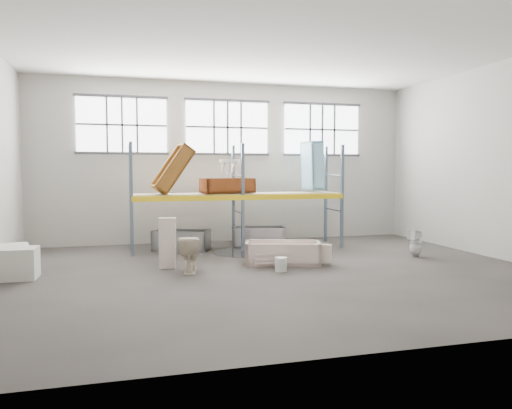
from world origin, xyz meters
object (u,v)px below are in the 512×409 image
object	(u,v)px
bathtub_beige	(283,253)
blue_tub_upright	(312,166)
steel_tub_right	(259,236)
steel_tub_left	(181,240)
toilet_white	(416,243)
rust_tub_flat	(227,186)
toilet_beige	(190,254)
cistern_tall	(167,243)
bucket	(281,264)
carton_near	(18,263)

from	to	relation	value
bathtub_beige	blue_tub_upright	xyz separation A→B (m)	(1.88, 2.86, 2.13)
bathtub_beige	steel_tub_right	size ratio (longest dim) A/B	1.17
steel_tub_left	steel_tub_right	world-z (taller)	steel_tub_left
bathtub_beige	toilet_white	bearing A→B (deg)	16.58
bathtub_beige	steel_tub_left	xyz separation A→B (m)	(-2.13, 2.66, 0.02)
rust_tub_flat	blue_tub_upright	bearing A→B (deg)	7.11
toilet_beige	cistern_tall	bearing A→B (deg)	-41.55
cistern_tall	blue_tub_upright	size ratio (longest dim) A/B	0.79
cistern_tall	rust_tub_flat	bearing A→B (deg)	61.59
bathtub_beige	toilet_beige	xyz separation A→B (m)	(-2.30, -0.39, 0.14)
toilet_white	bucket	bearing A→B (deg)	-89.27
cistern_tall	blue_tub_upright	distance (m)	5.63
steel_tub_right	carton_near	world-z (taller)	carton_near
blue_tub_upright	steel_tub_right	bearing A→B (deg)	178.75
rust_tub_flat	bathtub_beige	bearing A→B (deg)	-71.80
cistern_tall	steel_tub_right	world-z (taller)	cistern_tall
rust_tub_flat	bucket	size ratio (longest dim) A/B	4.68
steel_tub_right	rust_tub_flat	xyz separation A→B (m)	(-1.04, -0.37, 1.54)
cistern_tall	bucket	size ratio (longest dim) A/B	3.70
cistern_tall	rust_tub_flat	xyz separation A→B (m)	(1.91, 2.33, 1.24)
toilet_beige	cistern_tall	distance (m)	0.75
bathtub_beige	blue_tub_upright	world-z (taller)	blue_tub_upright
bucket	steel_tub_left	bearing A→B (deg)	117.19
toilet_white	steel_tub_right	distance (m)	4.50
bathtub_beige	steel_tub_right	xyz separation A→B (m)	(0.21, 2.90, 0.02)
steel_tub_left	blue_tub_upright	bearing A→B (deg)	2.91
blue_tub_upright	carton_near	distance (m)	8.54
bathtub_beige	toilet_white	world-z (taller)	toilet_white
steel_tub_right	blue_tub_upright	size ratio (longest dim) A/B	1.05
cistern_tall	bucket	distance (m)	2.66
bathtub_beige	toilet_beige	bearing A→B (deg)	-153.96
cistern_tall	bucket	xyz separation A→B (m)	(2.41, -1.06, -0.42)
toilet_white	bucket	distance (m)	4.09
bucket	steel_tub_right	bearing A→B (deg)	81.85
cistern_tall	toilet_white	world-z (taller)	cistern_tall
steel_tub_left	carton_near	xyz separation A→B (m)	(-3.70, -2.81, 0.04)
bucket	toilet_white	bearing A→B (deg)	12.37
bathtub_beige	carton_near	size ratio (longest dim) A/B	2.38
steel_tub_left	bucket	bearing A→B (deg)	-62.81
steel_tub_right	steel_tub_left	bearing A→B (deg)	-174.15
steel_tub_left	rust_tub_flat	distance (m)	2.02
bathtub_beige	rust_tub_flat	distance (m)	3.08
cistern_tall	toilet_white	size ratio (longest dim) A/B	1.59
toilet_white	bucket	size ratio (longest dim) A/B	2.33
steel_tub_right	bathtub_beige	bearing A→B (deg)	-94.18
cistern_tall	rust_tub_flat	size ratio (longest dim) A/B	0.79
toilet_white	rust_tub_flat	size ratio (longest dim) A/B	0.50
carton_near	steel_tub_right	bearing A→B (deg)	26.75
steel_tub_left	carton_near	distance (m)	4.65
carton_near	bucket	bearing A→B (deg)	-7.35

